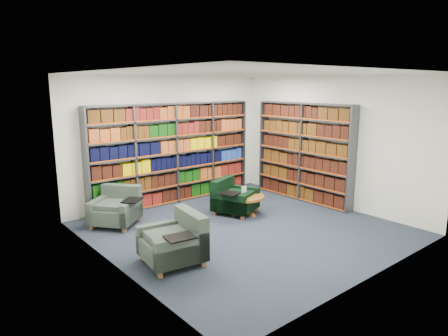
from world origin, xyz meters
TOP-DOWN VIEW (x-y plane):
  - room_shell at (0.00, 0.00)m, footprint 5.02×5.02m
  - bookshelf_back at (0.00, 2.34)m, footprint 4.00×0.28m
  - bookshelf_right at (2.34, 0.60)m, footprint 0.28×2.50m
  - chair_teal_left at (-1.68, 1.76)m, footprint 1.10×1.10m
  - chair_green_right at (0.46, 0.89)m, footprint 1.03×1.01m
  - chair_teal_front at (-1.72, -0.39)m, footprint 0.94×1.03m
  - coffee_table at (0.58, 0.66)m, footprint 0.83×0.83m

SIDE VIEW (x-z plane):
  - chair_green_right at x=0.46m, z-range -0.07..0.64m
  - chair_teal_left at x=-1.68m, z-range -0.07..0.64m
  - chair_teal_front at x=-1.72m, z-range -0.07..0.68m
  - coffee_table at x=0.58m, z-range 0.02..0.60m
  - bookshelf_back at x=0.00m, z-range 0.00..2.20m
  - bookshelf_right at x=2.34m, z-range 0.00..2.20m
  - room_shell at x=0.00m, z-range -0.01..2.81m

